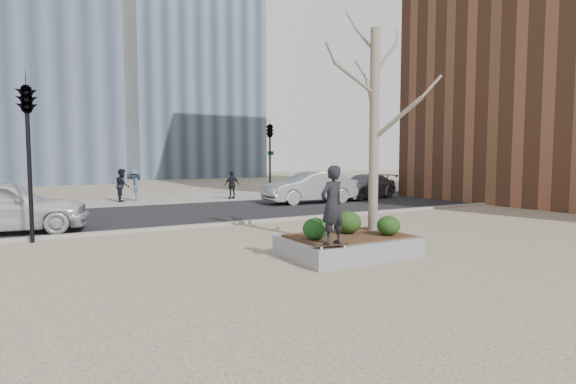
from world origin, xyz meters
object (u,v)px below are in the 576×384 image
skateboard (332,246)px  police_car (2,206)px  skateboarder (332,205)px  planter (348,246)px

skateboard → police_car: bearing=137.7°
skateboard → skateboarder: 0.85m
skateboard → skateboarder: (0.00, -0.00, 0.85)m
skateboard → police_car: 10.55m
planter → skateboarder: size_ratio=1.84×
skateboard → planter: bearing=50.5°
skateboard → skateboarder: skateboarder is taller
skateboarder → planter: bearing=-153.1°
skateboard → skateboarder: size_ratio=0.48×
skateboard → police_car: (-6.18, 8.54, 0.36)m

